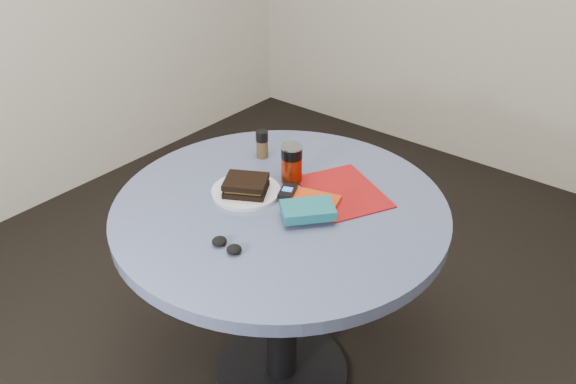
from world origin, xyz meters
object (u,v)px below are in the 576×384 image
Objects in this scene: soda_can at (292,164)px; mp3_player at (288,191)px; headphones at (227,245)px; red_book at (312,201)px; plate at (246,191)px; pepper_grinder at (262,144)px; sandwich at (246,185)px; table at (281,247)px; novel at (308,210)px; magazine at (343,192)px.

soda_can is 0.11m from mp3_player.
mp3_player is 0.91× the size of headphones.
red_book is 0.08m from mp3_player.
plate is 0.24m from pepper_grinder.
soda_can reaches higher than plate.
pepper_grinder is (-0.13, 0.22, 0.01)m from sandwich.
mp3_player is at bearing 90.57° from table.
soda_can is (0.05, 0.15, 0.03)m from sandwich.
pepper_grinder is 0.65× the size of novel.
red_book is (-0.04, -0.11, 0.01)m from magazine.
plate is at bearing -61.07° from pepper_grinder.
table is 0.20m from red_book.
sandwich reaches higher than table.
red_book is 1.75× the size of mp3_player.
sandwich is at bearing 121.25° from headphones.
sandwich is 1.09× the size of novel.
novel is at bearing 70.80° from headphones.
sandwich is at bearing -60.15° from pepper_grinder.
table is at bearing -38.73° from pepper_grinder.
mp3_player is (-0.12, 0.05, -0.01)m from novel.
soda_can is 1.30× the size of pepper_grinder.
soda_can is 0.81× the size of red_book.
pepper_grinder reaches higher than mp3_player.
novel is at bearing -78.56° from red_book.
pepper_grinder reaches higher than novel.
red_book is (0.31, -0.13, -0.04)m from pepper_grinder.
plate is 1.31× the size of sandwich.
soda_can is 1.30× the size of headphones.
novel is at bearing -30.38° from pepper_grinder.
soda_can reaches higher than pepper_grinder.
magazine is 3.20× the size of mp3_player.
pepper_grinder is 0.63× the size of red_book.
magazine is at bearing 42.40° from sandwich.
soda_can is at bearing 70.69° from sandwich.
headphones is (-0.08, -0.24, -0.02)m from novel.
plate is 0.76× the size of magazine.
mp3_player is at bearing 106.72° from novel.
pepper_grinder reaches higher than table.
soda_can is 0.18m from magazine.
mp3_player is (-0.08, -0.02, 0.01)m from red_book.
novel is at bearing -24.65° from mp3_player.
soda_can is at bearing -136.70° from magazine.
plate is 1.43× the size of novel.
sandwich is 0.58× the size of magazine.
novel is (0.00, -0.19, 0.03)m from magazine.
mp3_player reaches higher than red_book.
headphones is at bearing -83.03° from table.
mp3_player is 0.30m from headphones.
plate is 0.03m from sandwich.
headphones is at bearing -73.07° from magazine.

